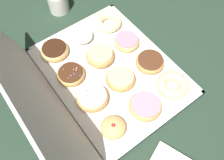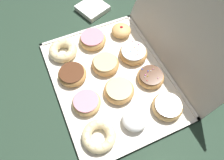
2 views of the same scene
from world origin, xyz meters
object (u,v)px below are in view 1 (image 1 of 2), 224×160
(cruller_donut_3, at_px, (108,22))
(glazed_ring_donut_6, at_px, (100,56))
(pink_frosted_donut_4, at_px, (146,105))
(powdered_filled_donut_7, at_px, (82,36))
(pink_frosted_donut_2, at_px, (127,41))
(chocolate_frosted_donut_1, at_px, (150,62))
(sprinkle_donut_10, at_px, (71,74))
(donut_box, at_px, (111,71))
(chocolate_frosted_donut_11, at_px, (55,50))
(coffee_mug, at_px, (58,1))
(sprinkle_donut_9, at_px, (93,97))
(cruller_donut_0, at_px, (173,85))
(glazed_ring_donut_5, at_px, (120,79))
(jelly_filled_donut_8, at_px, (113,127))

(cruller_donut_3, distance_m, glazed_ring_donut_6, 0.19)
(pink_frosted_donut_4, bearing_deg, powdered_filled_donut_7, 0.99)
(pink_frosted_donut_2, bearing_deg, chocolate_frosted_donut_1, -176.33)
(cruller_donut_3, relative_size, sprinkle_donut_10, 1.10)
(pink_frosted_donut_2, xyz_separation_m, cruller_donut_3, (0.13, -0.00, -0.00))
(donut_box, relative_size, glazed_ring_donut_6, 4.99)
(chocolate_frosted_donut_11, bearing_deg, glazed_ring_donut_6, -135.32)
(glazed_ring_donut_6, height_order, chocolate_frosted_donut_11, same)
(chocolate_frosted_donut_1, distance_m, pink_frosted_donut_4, 0.19)
(pink_frosted_donut_4, relative_size, glazed_ring_donut_6, 1.02)
(glazed_ring_donut_6, distance_m, coffee_mug, 0.35)
(glazed_ring_donut_6, xyz_separation_m, sprinkle_donut_9, (-0.13, 0.13, 0.00))
(cruller_donut_3, bearing_deg, cruller_donut_0, -179.81)
(cruller_donut_0, distance_m, powdered_filled_donut_7, 0.42)
(cruller_donut_3, height_order, coffee_mug, coffee_mug)
(glazed_ring_donut_6, bearing_deg, glazed_ring_donut_5, 179.22)
(chocolate_frosted_donut_1, distance_m, coffee_mug, 0.51)
(glazed_ring_donut_5, height_order, coffee_mug, coffee_mug)
(cruller_donut_3, distance_m, chocolate_frosted_donut_11, 0.27)
(pink_frosted_donut_2, relative_size, glazed_ring_donut_5, 0.95)
(cruller_donut_3, bearing_deg, glazed_ring_donut_6, 133.21)
(glazed_ring_donut_6, distance_m, chocolate_frosted_donut_11, 0.18)
(chocolate_frosted_donut_1, bearing_deg, sprinkle_donut_10, 63.85)
(chocolate_frosted_donut_1, relative_size, cruller_donut_3, 0.97)
(donut_box, bearing_deg, sprinkle_donut_10, 64.67)
(coffee_mug, bearing_deg, sprinkle_donut_10, 156.66)
(chocolate_frosted_donut_1, bearing_deg, sprinkle_donut_9, 88.69)
(cruller_donut_0, bearing_deg, powdered_filled_donut_7, 19.25)
(jelly_filled_donut_8, bearing_deg, glazed_ring_donut_5, -44.11)
(pink_frosted_donut_4, xyz_separation_m, glazed_ring_donut_5, (0.14, 0.01, -0.00))
(pink_frosted_donut_4, distance_m, powdered_filled_donut_7, 0.40)
(sprinkle_donut_9, bearing_deg, cruller_donut_0, -116.90)
(cruller_donut_0, xyz_separation_m, sprinkle_donut_10, (0.27, 0.28, -0.00))
(glazed_ring_donut_6, height_order, coffee_mug, coffee_mug)
(chocolate_frosted_donut_1, height_order, jelly_filled_donut_8, jelly_filled_donut_8)
(chocolate_frosted_donut_1, bearing_deg, pink_frosted_donut_2, 3.67)
(pink_frosted_donut_2, distance_m, glazed_ring_donut_5, 0.19)
(coffee_mug, bearing_deg, donut_box, 177.94)
(sprinkle_donut_9, xyz_separation_m, coffee_mug, (0.49, -0.14, 0.02))
(sprinkle_donut_10, bearing_deg, coffee_mug, -23.34)
(donut_box, distance_m, jelly_filled_donut_8, 0.24)
(pink_frosted_donut_2, bearing_deg, powdered_filled_donut_7, 45.09)
(cruller_donut_0, relative_size, pink_frosted_donut_2, 1.12)
(cruller_donut_0, height_order, powdered_filled_donut_7, powdered_filled_donut_7)
(glazed_ring_donut_6, bearing_deg, chocolate_frosted_donut_1, -134.98)
(cruller_donut_3, xyz_separation_m, powdered_filled_donut_7, (-0.00, 0.14, 0.00))
(donut_box, height_order, chocolate_frosted_donut_1, chocolate_frosted_donut_1)
(pink_frosted_donut_2, distance_m, glazed_ring_donut_6, 0.13)
(cruller_donut_0, height_order, sprinkle_donut_10, cruller_donut_0)
(chocolate_frosted_donut_1, distance_m, cruller_donut_3, 0.27)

